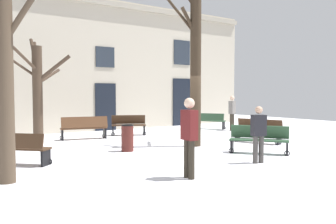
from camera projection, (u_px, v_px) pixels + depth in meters
ground_plane at (192, 148)px, 12.74m from camera, size 29.98×29.98×0.00m
building_facade at (100, 64)px, 18.46m from camera, size 18.74×0.60×6.57m
tree_right_of_center at (38, 88)px, 13.99m from camera, size 2.43×2.16×4.06m
tree_center at (5, 44)px, 7.75m from camera, size 2.08×2.28×5.82m
tree_near_facade at (195, 65)px, 13.10m from camera, size 1.83×1.26×5.91m
litter_bin at (127, 138)px, 12.04m from camera, size 0.43×0.43×0.87m
bench_near_lamp at (207, 120)px, 19.29m from camera, size 1.37×1.86×0.83m
bench_far_corner at (259, 139)px, 11.64m from camera, size 1.46×1.73×0.88m
bench_by_litter_bin at (129, 125)px, 16.55m from camera, size 1.57×1.12×0.89m
bench_back_to_back_right at (84, 128)px, 15.07m from camera, size 1.93×0.89×0.94m
bench_facing_shops at (258, 130)px, 14.08m from camera, size 0.95×1.86×0.90m
bench_near_center_tree at (16, 148)px, 9.77m from camera, size 1.57×1.63×0.87m
person_strolling at (189, 133)px, 8.24m from camera, size 0.24×0.39×1.81m
person_near_bench at (232, 111)px, 18.41m from camera, size 0.43×0.33×1.75m
person_by_shop_door at (259, 132)px, 10.03m from camera, size 0.43×0.33×1.55m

